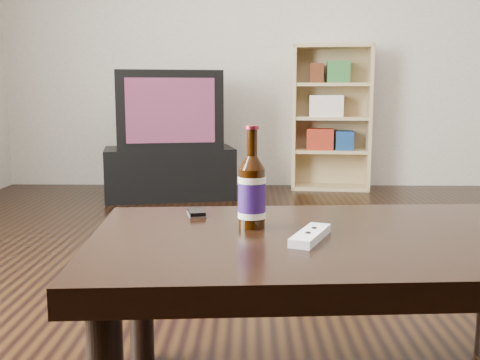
{
  "coord_description": "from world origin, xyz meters",
  "views": [
    {
      "loc": [
        -0.42,
        -1.8,
        0.79
      ],
      "look_at": [
        -0.45,
        -0.41,
        0.57
      ],
      "focal_mm": 42.0,
      "sensor_mm": 36.0,
      "label": 1
    }
  ],
  "objects_px": {
    "bookshelf": "(330,115)",
    "tv_stand": "(170,173)",
    "tv": "(168,110)",
    "phone": "(196,213)",
    "coffee_table": "(341,258)",
    "beer_bottle": "(252,192)",
    "remote": "(310,235)"
  },
  "relations": [
    {
      "from": "beer_bottle",
      "to": "remote",
      "type": "distance_m",
      "value": 0.2
    },
    {
      "from": "tv_stand",
      "to": "beer_bottle",
      "type": "bearing_deg",
      "value": -89.59
    },
    {
      "from": "phone",
      "to": "remote",
      "type": "distance_m",
      "value": 0.39
    },
    {
      "from": "remote",
      "to": "tv_stand",
      "type": "bearing_deg",
      "value": 126.74
    },
    {
      "from": "phone",
      "to": "tv",
      "type": "bearing_deg",
      "value": 87.95
    },
    {
      "from": "phone",
      "to": "bookshelf",
      "type": "bearing_deg",
      "value": 63.63
    },
    {
      "from": "coffee_table",
      "to": "phone",
      "type": "relative_size",
      "value": 13.03
    },
    {
      "from": "tv_stand",
      "to": "tv",
      "type": "distance_m",
      "value": 0.48
    },
    {
      "from": "tv_stand",
      "to": "remote",
      "type": "height_order",
      "value": "remote"
    },
    {
      "from": "tv_stand",
      "to": "tv",
      "type": "relative_size",
      "value": 1.13
    },
    {
      "from": "bookshelf",
      "to": "remote",
      "type": "bearing_deg",
      "value": -93.01
    },
    {
      "from": "tv",
      "to": "phone",
      "type": "relative_size",
      "value": 8.77
    },
    {
      "from": "beer_bottle",
      "to": "remote",
      "type": "bearing_deg",
      "value": -41.11
    },
    {
      "from": "bookshelf",
      "to": "remote",
      "type": "relative_size",
      "value": 6.26
    },
    {
      "from": "tv_stand",
      "to": "remote",
      "type": "relative_size",
      "value": 5.09
    },
    {
      "from": "tv",
      "to": "phone",
      "type": "distance_m",
      "value": 2.72
    },
    {
      "from": "bookshelf",
      "to": "tv_stand",
      "type": "bearing_deg",
      "value": -154.91
    },
    {
      "from": "tv",
      "to": "bookshelf",
      "type": "height_order",
      "value": "bookshelf"
    },
    {
      "from": "coffee_table",
      "to": "beer_bottle",
      "type": "xyz_separation_m",
      "value": [
        -0.22,
        0.07,
        0.15
      ]
    },
    {
      "from": "tv_stand",
      "to": "bookshelf",
      "type": "relative_size",
      "value": 0.81
    },
    {
      "from": "bookshelf",
      "to": "remote",
      "type": "distance_m",
      "value": 3.42
    },
    {
      "from": "beer_bottle",
      "to": "phone",
      "type": "relative_size",
      "value": 2.68
    },
    {
      "from": "tv_stand",
      "to": "phone",
      "type": "distance_m",
      "value": 2.73
    },
    {
      "from": "remote",
      "to": "tv",
      "type": "bearing_deg",
      "value": 126.75
    },
    {
      "from": "tv",
      "to": "bookshelf",
      "type": "xyz_separation_m",
      "value": [
        1.27,
        0.45,
        -0.06
      ]
    },
    {
      "from": "coffee_table",
      "to": "beer_bottle",
      "type": "relative_size",
      "value": 4.86
    },
    {
      "from": "tv",
      "to": "beer_bottle",
      "type": "height_order",
      "value": "tv"
    },
    {
      "from": "beer_bottle",
      "to": "phone",
      "type": "distance_m",
      "value": 0.22
    },
    {
      "from": "coffee_table",
      "to": "remote",
      "type": "distance_m",
      "value": 0.12
    },
    {
      "from": "beer_bottle",
      "to": "tv",
      "type": "bearing_deg",
      "value": 102.33
    },
    {
      "from": "tv_stand",
      "to": "bookshelf",
      "type": "distance_m",
      "value": 1.41
    },
    {
      "from": "tv_stand",
      "to": "phone",
      "type": "bearing_deg",
      "value": -92.14
    }
  ]
}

